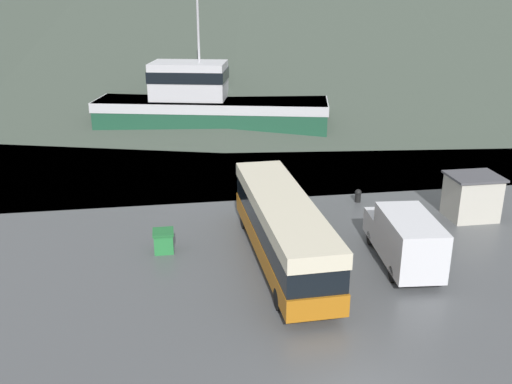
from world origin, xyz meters
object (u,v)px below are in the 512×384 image
at_px(tour_bus, 282,226).
at_px(storage_bin, 164,241).
at_px(dock_kiosk, 472,197).
at_px(fishing_boat, 208,108).
at_px(delivery_van, 405,238).

distance_m(tour_bus, storage_bin, 5.91).
bearing_deg(dock_kiosk, storage_bin, -174.46).
relative_size(fishing_boat, storage_bin, 18.55).
xyz_separation_m(fishing_boat, dock_kiosk, (12.87, -20.61, -1.11)).
distance_m(fishing_boat, dock_kiosk, 24.33).
xyz_separation_m(delivery_van, storage_bin, (-10.94, 3.11, -0.80)).
xyz_separation_m(tour_bus, fishing_boat, (-1.51, 24.13, 0.61)).
height_order(delivery_van, dock_kiosk, delivery_van).
relative_size(fishing_boat, dock_kiosk, 7.30).
bearing_deg(delivery_van, storage_bin, 168.82).
bearing_deg(storage_bin, delivery_van, -15.89).
bearing_deg(tour_bus, storage_bin, 159.07).
relative_size(storage_bin, dock_kiosk, 0.39).
distance_m(storage_bin, dock_kiosk, 16.92).
relative_size(delivery_van, fishing_boat, 0.31).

